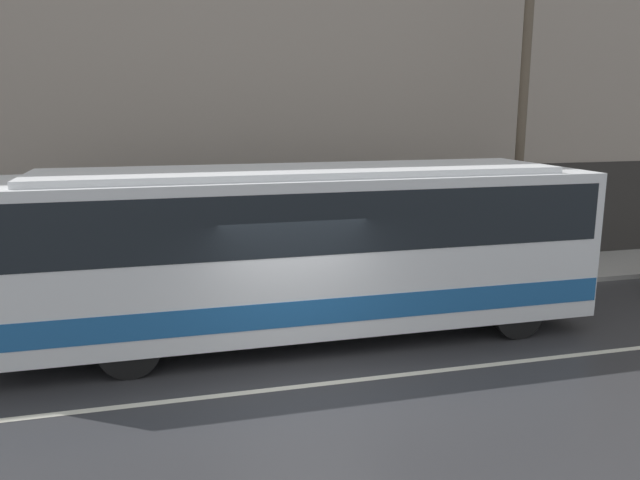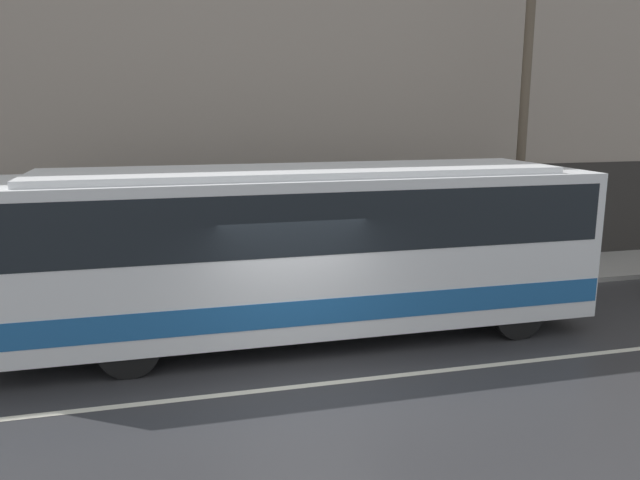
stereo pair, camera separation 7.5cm
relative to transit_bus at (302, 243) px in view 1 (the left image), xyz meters
name	(u,v)px [view 1 (the left image)]	position (x,y,z in m)	size (l,w,h in m)	color
ground_plane	(307,386)	(-0.44, -2.19, -1.84)	(60.00, 60.00, 0.00)	#2D2D30
sidewalk	(256,291)	(-0.44, 3.06, -1.78)	(60.00, 2.49, 0.12)	gray
building_facade	(242,54)	(-0.44, 4.45, 3.76)	(60.00, 0.35, 11.61)	gray
lane_stripe	(307,386)	(-0.44, -2.19, -1.83)	(54.00, 0.14, 0.01)	beige
transit_bus	(302,243)	(0.00, 0.00, 0.00)	(11.14, 2.57, 3.26)	white
utility_pole_near	(522,113)	(5.99, 2.37, 2.38)	(0.22, 0.22, 8.19)	brown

